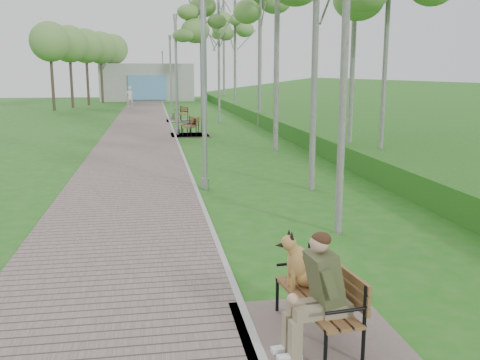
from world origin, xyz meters
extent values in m
plane|color=#1B6413|center=(0.00, 0.00, 0.00)|extent=(120.00, 120.00, 0.00)
cube|color=#6C5D57|center=(-1.75, 21.50, 0.02)|extent=(3.50, 67.00, 0.04)
cube|color=#999993|center=(0.00, 21.50, 0.03)|extent=(0.10, 67.00, 0.05)
cube|color=#3F712A|center=(12.00, 20.00, 0.00)|extent=(14.00, 70.00, 1.60)
cube|color=#9E9E99|center=(-1.50, 51.00, 2.00)|extent=(10.00, 5.00, 4.00)
cube|color=#5793C2|center=(-1.50, 48.40, 1.50)|extent=(4.00, 0.20, 2.60)
cube|color=#6C5D57|center=(0.77, -4.42, 0.02)|extent=(1.87, 2.08, 0.04)
cube|color=brown|center=(0.72, -4.42, 0.47)|extent=(0.65, 1.60, 0.04)
cube|color=brown|center=(0.97, -4.39, 0.75)|extent=(0.23, 1.55, 0.34)
cube|color=#6C5D57|center=(0.83, 16.46, 0.02)|extent=(1.77, 1.97, 0.04)
cube|color=brown|center=(0.78, 16.46, 0.44)|extent=(0.93, 1.54, 0.04)
cube|color=brown|center=(1.00, 16.38, 0.71)|extent=(0.55, 1.40, 0.32)
cube|color=#6C5D57|center=(0.72, 16.55, 0.02)|extent=(1.84, 2.05, 0.04)
cube|color=brown|center=(0.67, 16.55, 0.46)|extent=(0.67, 1.59, 0.04)
cube|color=brown|center=(0.92, 16.59, 0.74)|extent=(0.26, 1.53, 0.34)
cube|color=#6C5D57|center=(0.76, 24.43, 0.02)|extent=(1.90, 2.11, 0.04)
cube|color=brown|center=(0.71, 24.43, 0.48)|extent=(0.87, 1.65, 0.04)
cube|color=brown|center=(0.96, 24.49, 0.76)|extent=(0.45, 1.54, 0.35)
cylinder|color=#96999E|center=(0.25, 3.94, 0.16)|extent=(0.21, 0.21, 0.31)
cylinder|color=#96999E|center=(0.25, 3.94, 2.59)|extent=(0.12, 0.12, 5.19)
cylinder|color=#96999E|center=(0.14, 16.69, 0.17)|extent=(0.23, 0.23, 0.34)
cylinder|color=#96999E|center=(0.14, 16.69, 2.81)|extent=(0.14, 0.14, 5.63)
cylinder|color=#96999E|center=(0.14, 16.69, 5.68)|extent=(0.20, 0.20, 0.28)
cylinder|color=#96999E|center=(0.19, 25.74, 0.16)|extent=(0.21, 0.21, 0.31)
cylinder|color=#96999E|center=(0.19, 25.74, 2.62)|extent=(0.13, 0.13, 5.24)
cylinder|color=#96999E|center=(0.19, 25.74, 5.29)|extent=(0.19, 0.19, 0.26)
cylinder|color=#96999E|center=(0.22, 49.29, 0.15)|extent=(0.21, 0.21, 0.31)
cylinder|color=#96999E|center=(0.22, 49.29, 2.56)|extent=(0.12, 0.12, 5.13)
cylinder|color=#96999E|center=(0.22, 49.29, 5.18)|extent=(0.18, 0.18, 0.26)
imported|color=silver|center=(-3.01, 38.80, 0.93)|extent=(0.78, 0.63, 1.86)
cylinder|color=silver|center=(5.67, 5.02, 3.80)|extent=(0.17, 0.17, 7.60)
cylinder|color=silver|center=(3.06, 3.48, 3.79)|extent=(0.19, 0.19, 7.58)
cylinder|color=silver|center=(5.34, 6.77, 4.13)|extent=(0.17, 0.17, 8.27)
cylinder|color=silver|center=(1.44, 16.97, 4.56)|extent=(0.19, 0.19, 9.11)
cylinder|color=silver|center=(3.75, 10.71, 4.16)|extent=(0.19, 0.19, 8.31)
cylinder|color=silver|center=(1.63, 17.49, 3.51)|extent=(0.16, 0.16, 7.01)
ellipsoid|color=#6C9B4B|center=(1.63, 17.49, 5.75)|extent=(2.33, 2.33, 3.08)
cylinder|color=silver|center=(5.06, 20.51, 4.69)|extent=(0.20, 0.20, 9.38)
cylinder|color=silver|center=(2.98, 22.59, 4.03)|extent=(0.17, 0.17, 8.05)
ellipsoid|color=#6C9B4B|center=(2.98, 22.59, 6.60)|extent=(2.42, 2.42, 3.54)
cylinder|color=silver|center=(5.24, 30.89, 4.47)|extent=(0.18, 0.18, 8.94)
ellipsoid|color=#6C9B4B|center=(5.24, 30.89, 7.33)|extent=(2.58, 2.58, 3.94)
cylinder|color=silver|center=(5.81, 41.43, 5.54)|extent=(0.20, 0.20, 11.09)
ellipsoid|color=#6C9B4B|center=(5.81, 41.43, 9.09)|extent=(2.84, 2.84, 4.88)
camera|label=1|loc=(-1.10, -10.03, 3.08)|focal=40.00mm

